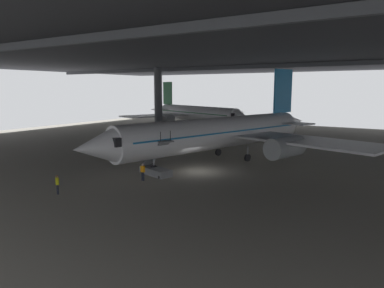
{
  "coord_description": "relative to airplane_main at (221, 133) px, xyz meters",
  "views": [
    {
      "loc": [
        18.61,
        -31.43,
        8.75
      ],
      "look_at": [
        -1.95,
        1.86,
        2.57
      ],
      "focal_mm": 32.68,
      "sensor_mm": 36.0,
      "label": 1
    }
  ],
  "objects": [
    {
      "name": "ground_plane",
      "position": [
        0.59,
        -6.41,
        -3.47
      ],
      "size": [
        110.0,
        110.0,
        0.0
      ],
      "primitive_type": "plane",
      "color": "gray"
    },
    {
      "name": "hangar_structure",
      "position": [
        0.52,
        7.35,
        10.3
      ],
      "size": [
        121.0,
        99.0,
        14.39
      ],
      "color": "#4C4F54",
      "rests_on": "ground_plane"
    },
    {
      "name": "airplane_main",
      "position": [
        0.0,
        0.0,
        0.0
      ],
      "size": [
        35.84,
        36.27,
        11.56
      ],
      "color": "white",
      "rests_on": "ground_plane"
    },
    {
      "name": "boarding_stairs",
      "position": [
        -2.37,
        -9.98,
        -2.73
      ],
      "size": [
        4.44,
        2.55,
        4.68
      ],
      "color": "slate",
      "rests_on": "ground_plane"
    },
    {
      "name": "crew_worker_near_nose",
      "position": [
        -5.32,
        -19.65,
        -2.53
      ],
      "size": [
        0.5,
        0.35,
        1.65
      ],
      "color": "#232838",
      "rests_on": "ground_plane"
    },
    {
      "name": "crew_worker_by_stairs",
      "position": [
        -2.03,
        -12.5,
        -2.51
      ],
      "size": [
        0.55,
        0.23,
        1.68
      ],
      "color": "#232838",
      "rests_on": "ground_plane"
    },
    {
      "name": "airplane_distant",
      "position": [
        -21.88,
        30.09,
        -0.2
      ],
      "size": [
        31.79,
        31.65,
        10.48
      ],
      "color": "white",
      "rests_on": "ground_plane"
    }
  ]
}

